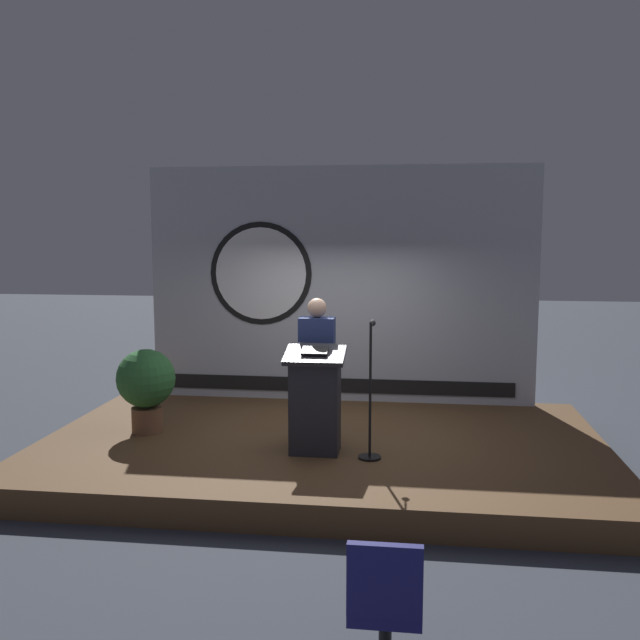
% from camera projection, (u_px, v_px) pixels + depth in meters
% --- Properties ---
extents(ground_plane, '(40.00, 40.00, 0.00)m').
position_uv_depth(ground_plane, '(323.00, 463.00, 8.09)').
color(ground_plane, '#383D47').
extents(stage_platform, '(6.40, 4.00, 0.30)m').
position_uv_depth(stage_platform, '(323.00, 450.00, 8.07)').
color(stage_platform, brown).
rests_on(stage_platform, ground).
extents(banner_display, '(5.37, 0.12, 3.26)m').
position_uv_depth(banner_display, '(337.00, 286.00, 9.67)').
color(banner_display, '#B2B7C1').
rests_on(banner_display, stage_platform).
extents(podium, '(0.64, 0.50, 1.15)m').
position_uv_depth(podium, '(315.00, 401.00, 7.47)').
color(podium, '#26262B').
rests_on(podium, stage_platform).
extents(speaker_person, '(0.40, 0.26, 1.63)m').
position_uv_depth(speaker_person, '(317.00, 368.00, 7.91)').
color(speaker_person, black).
rests_on(speaker_person, stage_platform).
extents(microphone_stand, '(0.24, 0.47, 1.45)m').
position_uv_depth(microphone_stand, '(370.00, 411.00, 7.29)').
color(microphone_stand, black).
rests_on(microphone_stand, stage_platform).
extents(potted_plant, '(0.69, 0.69, 1.00)m').
position_uv_depth(potted_plant, '(146.00, 383.00, 8.20)').
color(potted_plant, brown).
rests_on(potted_plant, stage_platform).
extents(audience_chair_left, '(0.44, 0.45, 0.89)m').
position_uv_depth(audience_chair_left, '(385.00, 598.00, 4.15)').
color(audience_chair_left, black).
rests_on(audience_chair_left, ground).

